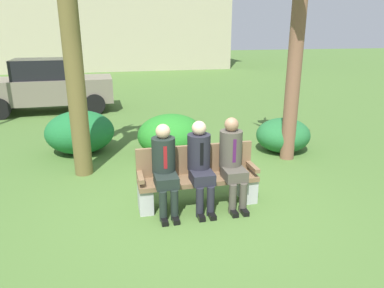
{
  "coord_description": "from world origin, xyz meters",
  "views": [
    {
      "loc": [
        -1.17,
        -4.78,
        2.56
      ],
      "look_at": [
        0.04,
        0.39,
        0.85
      ],
      "focal_mm": 33.44,
      "sensor_mm": 36.0,
      "label": 1
    }
  ],
  "objects_px": {
    "seated_man_middle": "(200,161)",
    "shrub_near_bench": "(283,135)",
    "seated_man_right": "(232,158)",
    "shrub_mid_lawn": "(171,135)",
    "park_bench": "(197,178)",
    "parked_car_near": "(48,86)",
    "seated_man_left": "(165,165)",
    "shrub_far_lawn": "(80,132)"
  },
  "relations": [
    {
      "from": "seated_man_middle",
      "to": "shrub_near_bench",
      "type": "height_order",
      "value": "seated_man_middle"
    },
    {
      "from": "seated_man_right",
      "to": "shrub_mid_lawn",
      "type": "xyz_separation_m",
      "value": [
        -0.5,
        2.41,
        -0.31
      ]
    },
    {
      "from": "park_bench",
      "to": "shrub_mid_lawn",
      "type": "distance_m",
      "value": 2.29
    },
    {
      "from": "seated_man_right",
      "to": "parked_car_near",
      "type": "xyz_separation_m",
      "value": [
        -3.58,
        7.45,
        0.09
      ]
    },
    {
      "from": "seated_man_left",
      "to": "shrub_mid_lawn",
      "type": "bearing_deg",
      "value": 78.06
    },
    {
      "from": "seated_man_middle",
      "to": "parked_car_near",
      "type": "bearing_deg",
      "value": 112.5
    },
    {
      "from": "seated_man_left",
      "to": "parked_car_near",
      "type": "xyz_separation_m",
      "value": [
        -2.56,
        7.46,
        0.11
      ]
    },
    {
      "from": "shrub_far_lawn",
      "to": "seated_man_right",
      "type": "bearing_deg",
      "value": -51.96
    },
    {
      "from": "park_bench",
      "to": "shrub_near_bench",
      "type": "relative_size",
      "value": 1.53
    },
    {
      "from": "seated_man_left",
      "to": "seated_man_middle",
      "type": "distance_m",
      "value": 0.52
    },
    {
      "from": "seated_man_middle",
      "to": "seated_man_right",
      "type": "relative_size",
      "value": 0.98
    },
    {
      "from": "shrub_near_bench",
      "to": "shrub_mid_lawn",
      "type": "height_order",
      "value": "shrub_mid_lawn"
    },
    {
      "from": "seated_man_left",
      "to": "shrub_far_lawn",
      "type": "distance_m",
      "value": 3.35
    },
    {
      "from": "shrub_near_bench",
      "to": "parked_car_near",
      "type": "bearing_deg",
      "value": 135.69
    },
    {
      "from": "seated_man_left",
      "to": "shrub_mid_lawn",
      "type": "xyz_separation_m",
      "value": [
        0.51,
        2.41,
        -0.29
      ]
    },
    {
      "from": "seated_man_right",
      "to": "shrub_mid_lawn",
      "type": "distance_m",
      "value": 2.48
    },
    {
      "from": "seated_man_left",
      "to": "parked_car_near",
      "type": "bearing_deg",
      "value": 108.98
    },
    {
      "from": "shrub_near_bench",
      "to": "seated_man_left",
      "type": "bearing_deg",
      "value": -144.42
    },
    {
      "from": "seated_man_middle",
      "to": "parked_car_near",
      "type": "xyz_separation_m",
      "value": [
        -3.09,
        7.46,
        0.1
      ]
    },
    {
      "from": "seated_man_middle",
      "to": "shrub_mid_lawn",
      "type": "bearing_deg",
      "value": 90.32
    },
    {
      "from": "park_bench",
      "to": "seated_man_right",
      "type": "bearing_deg",
      "value": -13.47
    },
    {
      "from": "park_bench",
      "to": "seated_man_middle",
      "type": "relative_size",
      "value": 1.37
    },
    {
      "from": "seated_man_middle",
      "to": "seated_man_right",
      "type": "distance_m",
      "value": 0.49
    },
    {
      "from": "seated_man_right",
      "to": "shrub_near_bench",
      "type": "relative_size",
      "value": 1.14
    },
    {
      "from": "shrub_far_lawn",
      "to": "shrub_mid_lawn",
      "type": "bearing_deg",
      "value": -18.58
    },
    {
      "from": "park_bench",
      "to": "shrub_mid_lawn",
      "type": "height_order",
      "value": "park_bench"
    },
    {
      "from": "park_bench",
      "to": "seated_man_middle",
      "type": "height_order",
      "value": "seated_man_middle"
    },
    {
      "from": "seated_man_left",
      "to": "seated_man_middle",
      "type": "height_order",
      "value": "seated_man_middle"
    },
    {
      "from": "shrub_far_lawn",
      "to": "park_bench",
      "type": "bearing_deg",
      "value": -57.31
    },
    {
      "from": "seated_man_right",
      "to": "parked_car_near",
      "type": "relative_size",
      "value": 0.34
    },
    {
      "from": "parked_car_near",
      "to": "seated_man_middle",
      "type": "bearing_deg",
      "value": -67.5
    },
    {
      "from": "park_bench",
      "to": "shrub_near_bench",
      "type": "xyz_separation_m",
      "value": [
        2.42,
        1.97,
        -0.05
      ]
    },
    {
      "from": "shrub_far_lawn",
      "to": "parked_car_near",
      "type": "xyz_separation_m",
      "value": [
        -1.2,
        4.42,
        0.38
      ]
    },
    {
      "from": "seated_man_right",
      "to": "shrub_far_lawn",
      "type": "height_order",
      "value": "seated_man_right"
    },
    {
      "from": "park_bench",
      "to": "seated_man_left",
      "type": "height_order",
      "value": "seated_man_left"
    },
    {
      "from": "seated_man_right",
      "to": "park_bench",
      "type": "bearing_deg",
      "value": 166.53
    },
    {
      "from": "seated_man_middle",
      "to": "shrub_far_lawn",
      "type": "height_order",
      "value": "seated_man_middle"
    },
    {
      "from": "seated_man_left",
      "to": "shrub_mid_lawn",
      "type": "distance_m",
      "value": 2.48
    },
    {
      "from": "seated_man_left",
      "to": "parked_car_near",
      "type": "height_order",
      "value": "parked_car_near"
    },
    {
      "from": "seated_man_middle",
      "to": "shrub_near_bench",
      "type": "bearing_deg",
      "value": 41.05
    },
    {
      "from": "shrub_near_bench",
      "to": "shrub_mid_lawn",
      "type": "distance_m",
      "value": 2.44
    },
    {
      "from": "shrub_far_lawn",
      "to": "shrub_near_bench",
      "type": "bearing_deg",
      "value": -12.45
    }
  ]
}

